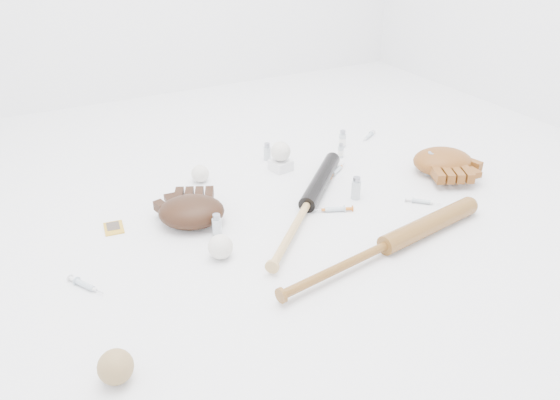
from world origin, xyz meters
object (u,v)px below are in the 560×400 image
bat_wood (386,245)px  pedestal (281,165)px  bat_dark (307,204)px  glove_dark (191,211)px

bat_wood → pedestal: 0.67m
bat_dark → bat_wood: 0.34m
bat_dark → pedestal: (0.08, 0.34, -0.01)m
bat_dark → pedestal: 0.34m
bat_wood → pedestal: (-0.00, 0.67, -0.01)m
glove_dark → pedestal: 0.50m
bat_dark → pedestal: size_ratio=10.95×
bat_dark → pedestal: bearing=32.8°
bat_wood → pedestal: size_ratio=11.43×
glove_dark → pedestal: glove_dark is taller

